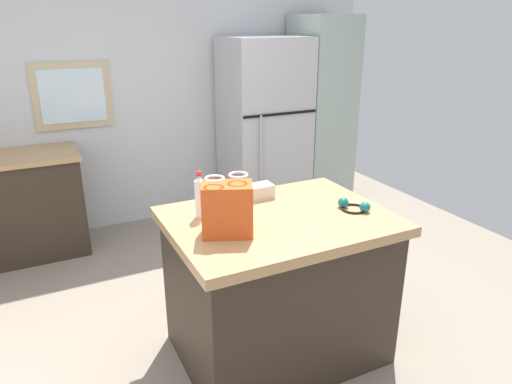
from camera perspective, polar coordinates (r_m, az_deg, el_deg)
ground at (r=3.19m, az=-0.59°, el=-18.25°), size 5.82×5.82×0.00m
back_wall at (r=4.81m, az=-13.62°, el=12.45°), size 4.85×0.13×2.76m
kitchen_island at (r=2.91m, az=2.68°, el=-11.32°), size 1.26×0.94×0.93m
refrigerator at (r=4.89m, az=0.99°, el=7.61°), size 0.81×0.72×1.83m
tall_cabinet at (r=5.21m, az=7.85°, el=9.39°), size 0.54×0.64×2.04m
shopping_bag at (r=2.42m, az=-3.51°, el=-2.06°), size 0.30×0.25×0.32m
small_box at (r=2.95m, az=0.40°, el=0.08°), size 0.17×0.12×0.09m
bottle at (r=2.66m, az=-6.85°, el=-0.56°), size 0.06×0.06×0.27m
ear_defenders at (r=2.83m, az=11.80°, el=-1.70°), size 0.21×0.21×0.06m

